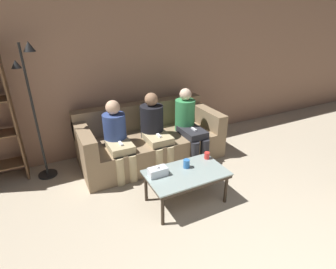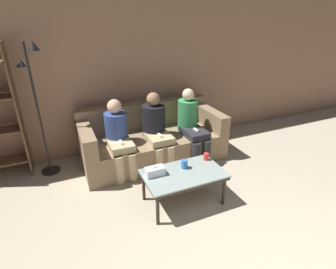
{
  "view_description": "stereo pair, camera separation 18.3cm",
  "coord_description": "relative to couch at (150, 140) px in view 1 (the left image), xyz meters",
  "views": [
    {
      "loc": [
        -1.45,
        -0.32,
        2.13
      ],
      "look_at": [
        0.0,
        2.53,
        0.67
      ],
      "focal_mm": 28.0,
      "sensor_mm": 36.0,
      "label": 1
    },
    {
      "loc": [
        -1.29,
        -0.4,
        2.13
      ],
      "look_at": [
        0.0,
        2.53,
        0.67
      ],
      "focal_mm": 28.0,
      "sensor_mm": 36.0,
      "label": 2
    }
  ],
  "objects": [
    {
      "name": "seated_person_mid_right",
      "position": [
        0.58,
        -0.23,
        0.28
      ],
      "size": [
        0.31,
        0.7,
        1.11
      ],
      "color": "#28282D",
      "rests_on": "ground_plane"
    },
    {
      "name": "couch",
      "position": [
        0.0,
        0.0,
        0.0
      ],
      "size": [
        2.19,
        0.99,
        0.84
      ],
      "color": "#897051",
      "rests_on": "ground_plane"
    },
    {
      "name": "tissue_box",
      "position": [
        -0.38,
        -1.14,
        0.17
      ],
      "size": [
        0.22,
        0.12,
        0.13
      ],
      "color": "silver",
      "rests_on": "coffee_table"
    },
    {
      "name": "coffee_table",
      "position": [
        -0.05,
        -1.24,
        0.08
      ],
      "size": [
        0.96,
        0.57,
        0.43
      ],
      "color": "#8C9E99",
      "rests_on": "ground_plane"
    },
    {
      "name": "wall_back",
      "position": [
        0.0,
        0.56,
        1.0
      ],
      "size": [
        12.0,
        0.06,
        2.6
      ],
      "color": "#9E755B",
      "rests_on": "ground_plane"
    },
    {
      "name": "cup_near_left",
      "position": [
        0.35,
        -1.08,
        0.17
      ],
      "size": [
        0.07,
        0.07,
        0.09
      ],
      "color": "red",
      "rests_on": "coffee_table"
    },
    {
      "name": "seated_person_left_end",
      "position": [
        -0.58,
        -0.21,
        0.27
      ],
      "size": [
        0.32,
        0.63,
        1.08
      ],
      "color": "tan",
      "rests_on": "ground_plane"
    },
    {
      "name": "standing_lamp",
      "position": [
        -1.53,
        0.19,
        0.83
      ],
      "size": [
        0.31,
        0.26,
        1.85
      ],
      "color": "black",
      "rests_on": "ground_plane"
    },
    {
      "name": "cup_near_right",
      "position": [
        -0.0,
        -1.14,
        0.18
      ],
      "size": [
        0.08,
        0.08,
        0.11
      ],
      "color": "#3372BF",
      "rests_on": "coffee_table"
    },
    {
      "name": "seated_person_mid_left",
      "position": [
        0.0,
        -0.2,
        0.29
      ],
      "size": [
        0.35,
        0.65,
        1.11
      ],
      "color": "tan",
      "rests_on": "ground_plane"
    }
  ]
}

